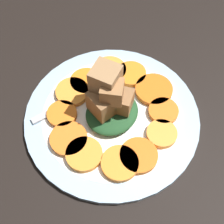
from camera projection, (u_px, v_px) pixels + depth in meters
table_slab at (112, 121)px, 53.22cm from camera, size 120.00×120.00×2.00cm
plate at (112, 117)px, 51.92cm from camera, size 28.92×28.92×1.05cm
carrot_slice_0 at (62, 114)px, 51.00cm from camera, size 4.93×4.93×0.89cm
carrot_slice_1 at (69, 139)px, 48.69cm from camera, size 5.91×5.91×0.89cm
carrot_slice_2 at (84, 154)px, 47.36cm from camera, size 5.67×5.67×0.89cm
carrot_slice_3 at (120, 163)px, 46.60cm from camera, size 5.71×5.71×0.89cm
carrot_slice_4 at (139, 156)px, 47.24cm from camera, size 5.85×5.85×0.89cm
carrot_slice_5 at (162, 134)px, 49.14cm from camera, size 4.88×4.88×0.89cm
carrot_slice_6 at (163, 111)px, 51.29cm from camera, size 4.97×4.97×0.89cm
carrot_slice_7 at (154, 90)px, 53.51cm from camera, size 6.43×6.43×0.89cm
carrot_slice_8 at (131, 74)px, 55.26cm from camera, size 5.27×5.27×0.89cm
carrot_slice_9 at (110, 70)px, 55.69cm from camera, size 5.91×5.91×0.89cm
carrot_slice_10 at (86, 82)px, 54.39cm from camera, size 5.52×5.52×0.89cm
carrot_slice_11 at (72, 92)px, 53.27cm from camera, size 5.71×5.71×0.89cm
center_pile at (110, 101)px, 48.49cm from camera, size 9.05×8.29×9.72cm
fork at (85, 96)px, 53.18cm from camera, size 18.40×7.36×0.40cm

